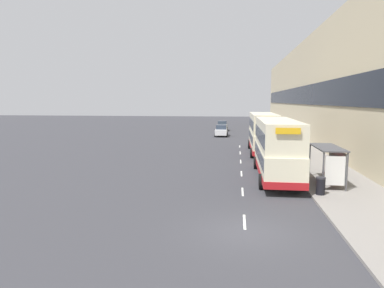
% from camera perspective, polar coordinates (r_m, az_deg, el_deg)
% --- Properties ---
extents(ground_plane, '(220.00, 220.00, 0.00)m').
position_cam_1_polar(ground_plane, '(15.45, 8.84, -14.37)').
color(ground_plane, '#38383D').
extents(pavement, '(5.00, 93.00, 0.14)m').
position_cam_1_polar(pavement, '(53.61, 14.84, 0.99)').
color(pavement, gray).
rests_on(pavement, ground_plane).
extents(terrace_facade, '(3.10, 93.00, 14.36)m').
position_cam_1_polar(terrace_facade, '(54.01, 19.33, 8.43)').
color(terrace_facade, '#C6B793').
rests_on(terrace_facade, ground_plane).
extents(lane_mark_0, '(0.12, 2.00, 0.01)m').
position_cam_1_polar(lane_mark_0, '(16.68, 8.73, -12.69)').
color(lane_mark_0, silver).
rests_on(lane_mark_0, ground_plane).
extents(lane_mark_1, '(0.12, 2.00, 0.01)m').
position_cam_1_polar(lane_mark_1, '(21.83, 8.43, -7.87)').
color(lane_mark_1, silver).
rests_on(lane_mark_1, ground_plane).
extents(lane_mark_2, '(0.12, 2.00, 0.01)m').
position_cam_1_polar(lane_mark_2, '(27.08, 8.24, -4.91)').
color(lane_mark_2, silver).
rests_on(lane_mark_2, ground_plane).
extents(lane_mark_3, '(0.12, 2.00, 0.01)m').
position_cam_1_polar(lane_mark_3, '(32.38, 8.12, -2.91)').
color(lane_mark_3, silver).
rests_on(lane_mark_3, ground_plane).
extents(lane_mark_4, '(0.12, 2.00, 0.01)m').
position_cam_1_polar(lane_mark_4, '(37.71, 8.03, -1.48)').
color(lane_mark_4, silver).
rests_on(lane_mark_4, ground_plane).
extents(lane_mark_5, '(0.12, 2.00, 0.01)m').
position_cam_1_polar(lane_mark_5, '(43.05, 7.96, -0.40)').
color(lane_mark_5, silver).
rests_on(lane_mark_5, ground_plane).
extents(bus_shelter, '(1.60, 4.20, 2.48)m').
position_cam_1_polar(bus_shelter, '(24.30, 22.17, -2.28)').
color(bus_shelter, '#4C4C51').
rests_on(bus_shelter, ground_plane).
extents(double_decker_bus_near, '(2.85, 10.44, 4.30)m').
position_cam_1_polar(double_decker_bus_near, '(25.52, 13.94, -0.60)').
color(double_decker_bus_near, beige).
rests_on(double_decker_bus_near, ground_plane).
extents(double_decker_bus_ahead, '(2.85, 10.55, 4.30)m').
position_cam_1_polar(double_decker_bus_ahead, '(37.60, 11.73, 1.92)').
color(double_decker_bus_ahead, beige).
rests_on(double_decker_bus_ahead, ground_plane).
extents(car_0, '(2.05, 3.99, 1.85)m').
position_cam_1_polar(car_0, '(65.39, 5.06, 3.02)').
color(car_0, '#B7B799').
rests_on(car_0, ground_plane).
extents(car_1, '(2.02, 4.44, 1.81)m').
position_cam_1_polar(car_1, '(55.26, 4.90, 2.24)').
color(car_1, silver).
rests_on(car_1, ground_plane).
extents(pedestrian_at_shelter, '(0.32, 0.32, 1.60)m').
position_cam_1_polar(pedestrian_at_shelter, '(27.32, 22.91, -3.26)').
color(pedestrian_at_shelter, '#23232D').
rests_on(pedestrian_at_shelter, ground_plane).
extents(pedestrian_1, '(0.36, 0.36, 1.81)m').
position_cam_1_polar(pedestrian_1, '(28.61, 23.56, -2.63)').
color(pedestrian_1, '#23232D').
rests_on(pedestrian_1, ground_plane).
extents(litter_bin, '(0.55, 0.55, 1.05)m').
position_cam_1_polar(litter_bin, '(21.74, 20.64, -6.53)').
color(litter_bin, black).
rests_on(litter_bin, ground_plane).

